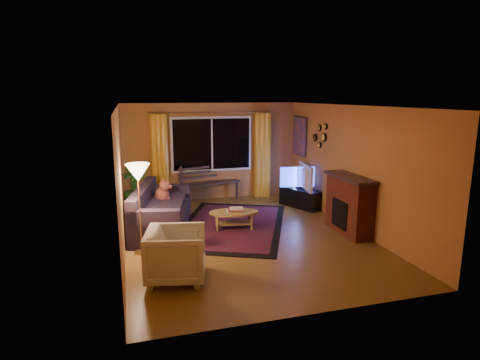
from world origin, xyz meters
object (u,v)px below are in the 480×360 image
object	(u,v)px
bench	(210,192)
coffee_table	(234,220)
armchair	(176,252)
sofa	(162,209)
tv_console	(301,198)
floor_lamp	(140,209)

from	to	relation	value
bench	coffee_table	xyz separation A→B (m)	(0.02, -2.30, -0.05)
coffee_table	armchair	bearing A→B (deg)	-125.26
sofa	armchair	size ratio (longest dim) A/B	2.57
coffee_table	tv_console	world-z (taller)	tv_console
floor_lamp	coffee_table	bearing A→B (deg)	23.73
armchair	coffee_table	distance (m)	2.47
floor_lamp	tv_console	distance (m)	4.36
sofa	tv_console	distance (m)	3.51
armchair	floor_lamp	size ratio (longest dim) A/B	0.54
coffee_table	sofa	bearing A→B (deg)	167.66
armchair	floor_lamp	world-z (taller)	floor_lamp
bench	coffee_table	world-z (taller)	bench
coffee_table	bench	bearing A→B (deg)	90.58
tv_console	coffee_table	bearing A→B (deg)	-175.39
sofa	floor_lamp	size ratio (longest dim) A/B	1.40
sofa	tv_console	size ratio (longest dim) A/B	2.03
tv_console	floor_lamp	bearing A→B (deg)	-178.03
sofa	coffee_table	world-z (taller)	sofa
bench	tv_console	xyz separation A→B (m)	(2.01, -1.18, -0.01)
floor_lamp	tv_console	size ratio (longest dim) A/B	1.45
floor_lamp	coffee_table	world-z (taller)	floor_lamp
tv_console	bench	bearing A→B (deg)	124.92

